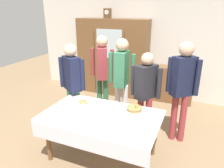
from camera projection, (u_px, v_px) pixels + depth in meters
name	position (u px, v px, depth m)	size (l,w,h in m)	color
ground_plane	(107.00, 149.00, 3.56)	(12.00, 12.00, 0.00)	#846B4C
back_wall	(149.00, 45.00, 5.38)	(6.40, 0.10, 2.70)	silver
dining_table	(101.00, 122.00, 3.13)	(1.73, 1.04, 0.75)	brown
wall_cabinet	(112.00, 58.00, 5.58)	(1.88, 0.46, 1.98)	brown
mantel_clock	(107.00, 13.00, 5.25)	(0.18, 0.11, 0.24)	brown
bookshelf_low	(172.00, 85.00, 5.23)	(0.99, 0.35, 0.88)	brown
book_stack	(174.00, 66.00, 5.06)	(0.17, 0.21, 0.10)	#2D5184
tea_cup_front_edge	(97.00, 122.00, 2.88)	(0.13, 0.13, 0.06)	white
tea_cup_back_edge	(149.00, 112.00, 3.14)	(0.13, 0.13, 0.06)	white
tea_cup_near_right	(71.00, 106.00, 3.33)	(0.13, 0.13, 0.06)	white
tea_cup_mid_left	(128.00, 128.00, 2.73)	(0.13, 0.13, 0.06)	white
bread_basket	(134.00, 108.00, 3.24)	(0.24, 0.24, 0.16)	#9E7542
pastry_plate	(83.00, 103.00, 3.49)	(0.28, 0.28, 0.05)	white
spoon_far_right	(73.00, 100.00, 3.61)	(0.12, 0.02, 0.01)	silver
spoon_center	(103.00, 106.00, 3.38)	(0.12, 0.02, 0.01)	silver
spoon_near_right	(68.00, 113.00, 3.17)	(0.12, 0.02, 0.01)	silver
person_by_cabinet	(72.00, 80.00, 3.82)	(0.52, 0.36, 1.66)	#33704C
person_behind_table_left	(122.00, 75.00, 3.93)	(0.52, 0.37, 1.73)	silver
person_near_right_end	(102.00, 68.00, 4.35)	(0.52, 0.41, 1.73)	#33704C
person_behind_table_right	(182.00, 83.00, 3.46)	(0.52, 0.39, 1.76)	#933338
person_beside_shelf	(146.00, 88.00, 3.59)	(0.52, 0.41, 1.56)	#933338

